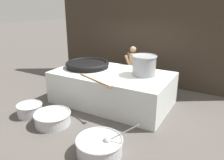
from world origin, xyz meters
TOP-DOWN VIEW (x-y plane):
  - ground_plane at (0.00, 0.00)m, footprint 60.00×60.00m
  - back_wall at (0.00, 2.29)m, footprint 7.13×0.24m
  - hearth_platform at (0.00, 0.00)m, footprint 3.49×2.00m
  - giant_wok_near at (-0.97, 0.10)m, footprint 1.40×1.40m
  - stock_pot at (0.92, 0.22)m, footprint 0.71×0.71m
  - stirring_paddle at (0.04, -0.92)m, footprint 1.33×0.56m
  - cook at (0.08, 1.29)m, footprint 0.45×0.62m
  - prep_bowl_vegetables at (1.01, -2.30)m, footprint 1.22×0.98m
  - prep_bowl_meat at (-1.53, -1.87)m, footprint 0.69×0.69m
  - prep_bowl_extra at (-0.66, -1.90)m, footprint 0.93×0.93m

SIDE VIEW (x-z plane):
  - ground_plane at x=0.00m, z-range 0.00..0.00m
  - prep_bowl_extra at x=-0.66m, z-range 0.02..0.33m
  - prep_bowl_meat at x=-1.53m, z-range 0.02..0.35m
  - prep_bowl_vegetables at x=1.01m, z-range -0.18..0.57m
  - hearth_platform at x=0.00m, z-range 0.00..0.97m
  - cook at x=0.08m, z-range 0.06..1.62m
  - stirring_paddle at x=0.04m, z-range 0.97..1.01m
  - giant_wok_near at x=-0.97m, z-range 0.98..1.16m
  - stock_pot at x=0.92m, z-range 0.99..1.56m
  - back_wall at x=0.00m, z-range 0.00..3.76m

